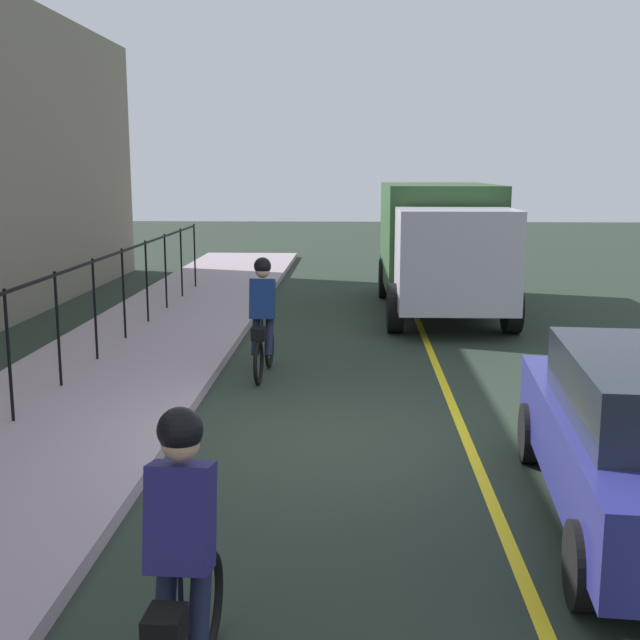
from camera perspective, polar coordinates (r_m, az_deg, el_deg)
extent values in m
plane|color=#252F25|center=(9.53, 0.67, -8.57)|extent=(80.00, 80.00, 0.00)
cube|color=yellow|center=(9.62, 10.35, -8.55)|extent=(36.00, 0.12, 0.01)
cube|color=#A18C97|center=(10.19, -18.98, -7.44)|extent=(40.00, 3.20, 0.15)
cylinder|color=black|center=(10.29, -20.96, -2.34)|extent=(0.04, 0.04, 1.60)
cylinder|color=black|center=(11.75, -17.88, -0.61)|extent=(0.04, 0.04, 1.60)
cylinder|color=black|center=(13.25, -15.49, 0.73)|extent=(0.04, 0.04, 1.60)
cylinder|color=black|center=(14.77, -13.59, 1.80)|extent=(0.04, 0.04, 1.60)
cylinder|color=black|center=(16.31, -12.04, 2.67)|extent=(0.04, 0.04, 1.60)
cylinder|color=black|center=(17.87, -10.76, 3.39)|extent=(0.04, 0.04, 1.60)
cylinder|color=black|center=(19.43, -9.68, 3.99)|extent=(0.04, 0.04, 1.60)
cylinder|color=black|center=(21.00, -8.77, 4.49)|extent=(0.04, 0.04, 1.60)
cube|color=black|center=(10.89, -19.56, 2.44)|extent=(20.97, 0.04, 0.04)
torus|color=black|center=(12.96, -3.57, -1.91)|extent=(0.66, 0.09, 0.66)
torus|color=black|center=(11.95, -4.33, -2.99)|extent=(0.66, 0.09, 0.66)
cube|color=black|center=(12.40, -3.95, -1.30)|extent=(0.93, 0.08, 0.24)
cylinder|color=black|center=(12.22, -4.06, -0.76)|extent=(0.03, 0.03, 0.35)
cube|color=navy|center=(12.19, -4.06, 1.48)|extent=(0.36, 0.38, 0.63)
sphere|color=tan|center=(12.18, -4.04, 3.47)|extent=(0.22, 0.22, 0.22)
sphere|color=black|center=(12.17, -4.05, 3.79)|extent=(0.26, 0.26, 0.26)
cylinder|color=#191E38|center=(12.28, -4.50, -0.95)|extent=(0.34, 0.14, 0.65)
cylinder|color=#191E38|center=(12.25, -3.58, -0.97)|extent=(0.34, 0.14, 0.65)
cube|color=black|center=(11.90, -4.31, -0.97)|extent=(0.25, 0.21, 0.18)
torus|color=black|center=(5.68, -7.76, -18.99)|extent=(0.66, 0.09, 0.66)
cube|color=black|center=(5.11, -9.21, -19.40)|extent=(0.93, 0.08, 0.24)
cylinder|color=black|center=(4.91, -9.72, -18.73)|extent=(0.03, 0.03, 0.35)
cube|color=navy|center=(4.74, -9.74, -13.43)|extent=(0.36, 0.38, 0.63)
sphere|color=tan|center=(4.64, -9.75, -8.43)|extent=(0.22, 0.22, 0.22)
sphere|color=black|center=(4.61, -9.78, -7.61)|extent=(0.26, 0.26, 0.26)
cylinder|color=#191E38|center=(4.99, -10.78, -18.95)|extent=(0.34, 0.14, 0.65)
cylinder|color=#191E38|center=(4.94, -8.42, -19.18)|extent=(0.34, 0.14, 0.65)
cube|color=black|center=(4.63, -10.81, -20.43)|extent=(0.25, 0.21, 0.18)
cylinder|color=black|center=(9.13, 14.59, -7.67)|extent=(0.66, 0.27, 0.64)
cylinder|color=black|center=(6.39, 18.05, -16.02)|extent=(0.66, 0.27, 0.64)
cube|color=#2B4F28|center=(18.95, 8.18, 5.93)|extent=(4.78, 2.44, 2.30)
cube|color=silver|center=(15.59, 9.49, 4.18)|extent=(1.84, 2.22, 1.90)
cylinder|color=black|center=(16.04, 13.29, 0.79)|extent=(0.96, 0.31, 0.96)
cylinder|color=black|center=(15.75, 5.27, 0.85)|extent=(0.96, 0.31, 0.96)
cylinder|color=black|center=(20.26, 10.94, 2.87)|extent=(0.96, 0.31, 0.96)
cylinder|color=black|center=(20.04, 4.59, 2.94)|extent=(0.96, 0.31, 0.96)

